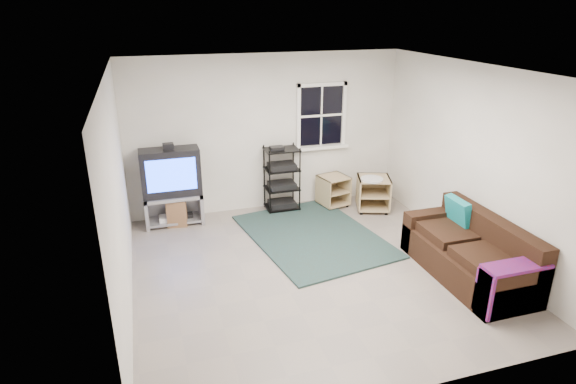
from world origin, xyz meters
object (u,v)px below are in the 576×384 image
object	(u,v)px
side_table_right	(373,191)
side_table_left	(332,189)
av_rack	(282,183)
sofa	(471,255)
tv_unit	(171,180)

from	to	relation	value
side_table_right	side_table_left	bearing A→B (deg)	146.91
av_rack	side_table_right	world-z (taller)	av_rack
side_table_right	sofa	distance (m)	2.37
tv_unit	sofa	distance (m)	4.50
sofa	side_table_left	bearing A→B (deg)	106.30
av_rack	side_table_right	xyz separation A→B (m)	(1.49, -0.45, -0.15)
tv_unit	side_table_right	distance (m)	3.35
av_rack	side_table_right	size ratio (longest dim) A/B	1.67
side_table_left	side_table_right	bearing A→B (deg)	-33.09
side_table_left	side_table_right	world-z (taller)	side_table_right
av_rack	side_table_right	bearing A→B (deg)	-16.75
av_rack	side_table_left	size ratio (longest dim) A/B	2.05
tv_unit	side_table_right	world-z (taller)	tv_unit
tv_unit	sofa	xyz separation A→B (m)	(3.51, -2.78, -0.43)
side_table_left	side_table_right	xyz separation A→B (m)	(0.59, -0.38, 0.05)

